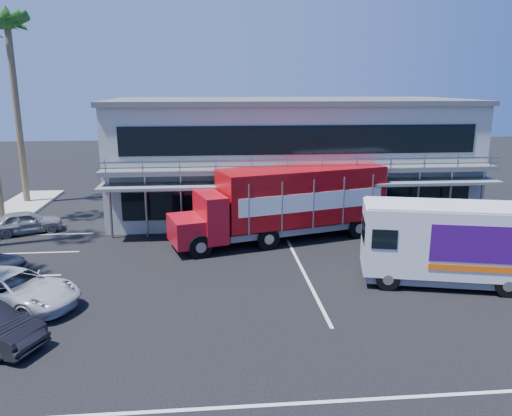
{
  "coord_description": "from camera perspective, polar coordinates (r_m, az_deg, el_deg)",
  "views": [
    {
      "loc": [
        -2.06,
        -17.36,
        8.17
      ],
      "look_at": [
        0.12,
        6.24,
        2.3
      ],
      "focal_mm": 35.0,
      "sensor_mm": 36.0,
      "label": 1
    }
  ],
  "objects": [
    {
      "name": "building",
      "position": [
        33.01,
        3.61,
        6.01
      ],
      "size": [
        22.4,
        12.0,
        7.3
      ],
      "color": "#9FA395",
      "rests_on": "ground"
    },
    {
      "name": "parked_car_c",
      "position": [
        21.0,
        -25.91,
        -8.39
      ],
      "size": [
        5.59,
        4.2,
        1.41
      ],
      "primitive_type": "imported",
      "rotation": [
        0.0,
        0.0,
        1.15
      ],
      "color": "silver",
      "rests_on": "ground"
    },
    {
      "name": "palm_f",
      "position": [
        38.3,
        -26.46,
        17.47
      ],
      "size": [
        2.8,
        2.8,
        13.25
      ],
      "color": "brown",
      "rests_on": "ground"
    },
    {
      "name": "white_van",
      "position": [
        22.2,
        21.18,
        -3.7
      ],
      "size": [
        7.37,
        3.99,
        3.42
      ],
      "rotation": [
        0.0,
        0.0,
        -0.24
      ],
      "color": "silver",
      "rests_on": "ground"
    },
    {
      "name": "red_truck",
      "position": [
        26.65,
        3.68,
        0.8
      ],
      "size": [
        11.84,
        5.78,
        3.89
      ],
      "rotation": [
        0.0,
        0.0,
        0.28
      ],
      "color": "#AF0E1B",
      "rests_on": "ground"
    },
    {
      "name": "ground",
      "position": [
        19.3,
        1.38,
        -11.14
      ],
      "size": [
        120.0,
        120.0,
        0.0
      ],
      "primitive_type": "plane",
      "color": "black",
      "rests_on": "ground"
    },
    {
      "name": "parked_car_e",
      "position": [
        30.96,
        -24.81,
        -1.46
      ],
      "size": [
        4.13,
        2.86,
        1.31
      ],
      "primitive_type": "imported",
      "rotation": [
        0.0,
        0.0,
        1.95
      ],
      "color": "slate",
      "rests_on": "ground"
    }
  ]
}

